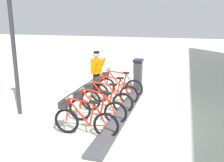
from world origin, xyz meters
TOP-DOWN VIEW (x-y plane):
  - ground_plane at (0.00, 0.00)m, footprint 60.00×60.00m
  - dock_rail_base at (0.00, 0.00)m, footprint 0.44×5.05m
  - payment_kiosk at (0.05, -2.84)m, footprint 0.36×0.52m
  - bike_docked_0 at (0.62, -1.93)m, footprint 1.72×0.54m
  - bike_docked_1 at (0.62, -1.07)m, footprint 1.72×0.54m
  - bike_docked_2 at (0.62, -0.22)m, footprint 1.72×0.54m
  - bike_docked_3 at (0.62, 0.63)m, footprint 1.72×0.54m
  - bike_docked_4 at (0.62, 1.48)m, footprint 1.72×0.54m
  - worker_near_rack at (1.49, -1.95)m, footprint 0.56×0.68m
  - lamp_post at (3.08, 0.69)m, footprint 0.32×0.32m

SIDE VIEW (x-z plane):
  - ground_plane at x=0.00m, z-range 0.00..0.00m
  - dock_rail_base at x=0.00m, z-range 0.00..0.10m
  - bike_docked_0 at x=0.62m, z-range -0.08..0.94m
  - bike_docked_1 at x=0.62m, z-range -0.08..0.94m
  - bike_docked_2 at x=0.62m, z-range -0.08..0.94m
  - bike_docked_3 at x=0.62m, z-range -0.08..0.94m
  - bike_docked_4 at x=0.62m, z-range -0.08..0.94m
  - payment_kiosk at x=0.05m, z-range 0.03..1.31m
  - worker_near_rack at x=1.49m, z-range 0.08..1.74m
  - lamp_post at x=3.08m, z-range 0.60..4.31m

